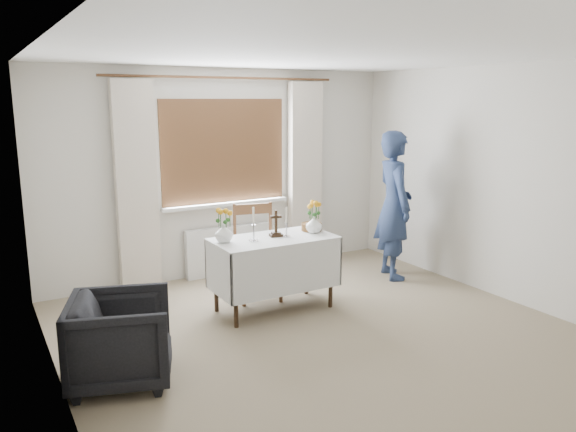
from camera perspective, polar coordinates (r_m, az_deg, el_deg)
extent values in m
plane|color=gray|center=(5.12, 5.31, -12.94)|extent=(5.00, 5.00, 0.00)
cube|color=white|center=(5.78, -1.44, -5.90)|extent=(1.24, 0.64, 0.76)
imported|color=black|center=(4.55, -16.61, -11.92)|extent=(0.95, 0.93, 0.69)
imported|color=navy|center=(6.84, 10.71, 1.09)|extent=(0.61, 0.75, 1.78)
cube|color=silver|center=(7.01, -6.09, -3.46)|extent=(1.10, 0.10, 0.60)
imported|color=white|center=(5.51, -6.53, -1.73)|extent=(0.23, 0.23, 0.19)
imported|color=white|center=(5.87, 2.65, -0.86)|extent=(0.18, 0.18, 0.18)
cylinder|color=brown|center=(5.98, 2.40, -1.10)|extent=(0.23, 0.23, 0.08)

